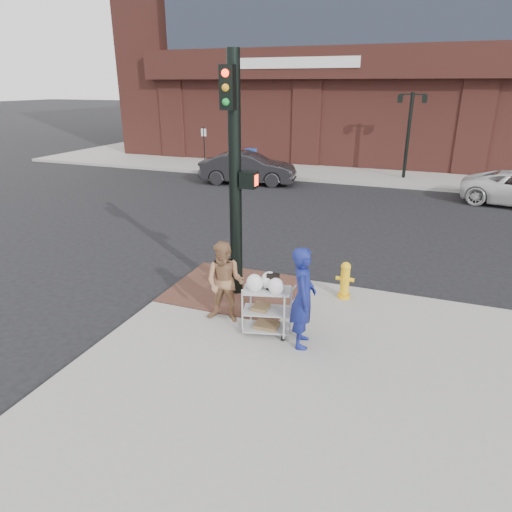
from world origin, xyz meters
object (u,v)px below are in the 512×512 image
at_px(sedan_dark, 248,168).
at_px(fire_hydrant, 345,280).
at_px(utility_cart, 267,307).
at_px(traffic_signal_pole, 236,173).
at_px(woman_blue, 303,298).
at_px(pedestrian_tan, 225,282).
at_px(lamp_post, 409,126).

distance_m(sedan_dark, fire_hydrant, 13.05).
relative_size(utility_cart, fire_hydrant, 1.44).
xyz_separation_m(traffic_signal_pole, woman_blue, (1.91, -1.57, -1.77)).
bearing_deg(woman_blue, pedestrian_tan, 65.10).
xyz_separation_m(traffic_signal_pole, sedan_dark, (-4.47, 11.77, -2.09)).
bearing_deg(utility_cart, lamp_post, 85.61).
xyz_separation_m(lamp_post, utility_cart, (-1.28, -16.65, -1.93)).
bearing_deg(pedestrian_tan, woman_blue, -16.43).
bearing_deg(utility_cart, sedan_dark, 113.24).
relative_size(pedestrian_tan, utility_cart, 1.36).
xyz_separation_m(lamp_post, traffic_signal_pole, (-2.48, -15.23, 0.21)).
height_order(woman_blue, fire_hydrant, woman_blue).
xyz_separation_m(utility_cart, fire_hydrant, (1.07, 2.01, -0.12)).
distance_m(woman_blue, fire_hydrant, 2.24).
distance_m(lamp_post, traffic_signal_pole, 15.43).
height_order(woman_blue, utility_cart, woman_blue).
relative_size(lamp_post, fire_hydrant, 4.84).
relative_size(pedestrian_tan, fire_hydrant, 1.96).
bearing_deg(utility_cart, fire_hydrant, 61.93).
relative_size(sedan_dark, fire_hydrant, 5.48).
height_order(traffic_signal_pole, woman_blue, traffic_signal_pole).
distance_m(lamp_post, pedestrian_tan, 16.71).
height_order(lamp_post, sedan_dark, lamp_post).
distance_m(woman_blue, utility_cart, 0.82).
bearing_deg(fire_hydrant, traffic_signal_pole, -165.48).
distance_m(sedan_dark, utility_cart, 14.35).
bearing_deg(sedan_dark, traffic_signal_pole, -168.59).
bearing_deg(traffic_signal_pole, utility_cart, -49.84).
bearing_deg(pedestrian_tan, lamp_post, 77.09).
xyz_separation_m(woman_blue, utility_cart, (-0.71, 0.15, -0.38)).
xyz_separation_m(woman_blue, pedestrian_tan, (-1.62, 0.32, -0.11)).
relative_size(woman_blue, utility_cart, 1.54).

